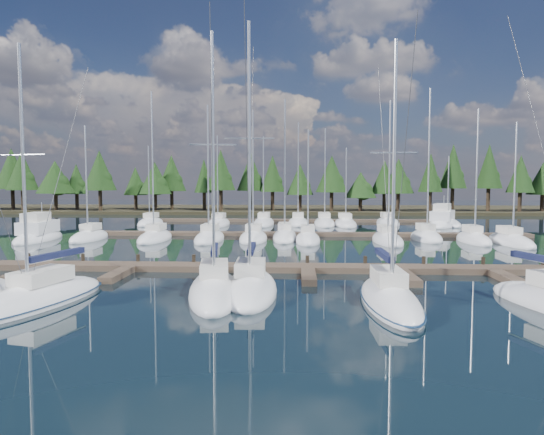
# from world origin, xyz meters

# --- Properties ---
(ground) EXTENTS (260.00, 260.00, 0.00)m
(ground) POSITION_xyz_m (0.00, 30.00, 0.00)
(ground) COLOR black
(ground) RESTS_ON ground
(far_shore) EXTENTS (220.00, 30.00, 0.60)m
(far_shore) POSITION_xyz_m (0.00, 90.00, 0.30)
(far_shore) COLOR #2C2718
(far_shore) RESTS_ON ground
(main_dock) EXTENTS (44.00, 6.13, 0.90)m
(main_dock) POSITION_xyz_m (0.00, 17.36, 0.20)
(main_dock) COLOR brown
(main_dock) RESTS_ON ground
(back_docks) EXTENTS (50.00, 21.80, 0.40)m
(back_docks) POSITION_xyz_m (0.00, 49.58, 0.20)
(back_docks) COLOR brown
(back_docks) RESTS_ON ground
(front_sailboat_1) EXTENTS (5.02, 10.11, 13.18)m
(front_sailboat_1) POSITION_xyz_m (-13.44, 8.12, 0.28)
(front_sailboat_1) COLOR white
(front_sailboat_1) RESTS_ON ground
(front_sailboat_2) EXTENTS (4.02, 9.51, 14.34)m
(front_sailboat_2) POSITION_xyz_m (-5.09, 10.59, 0.29)
(front_sailboat_2) COLOR white
(front_sailboat_2) RESTS_ON ground
(front_sailboat_3) EXTENTS (3.26, 8.98, 14.99)m
(front_sailboat_3) POSITION_xyz_m (-3.23, 11.16, 0.29)
(front_sailboat_3) COLOR white
(front_sailboat_3) RESTS_ON ground
(front_sailboat_4) EXTENTS (2.70, 9.12, 13.37)m
(front_sailboat_4) POSITION_xyz_m (3.80, 9.01, 0.29)
(front_sailboat_4) COLOR white
(front_sailboat_4) RESTS_ON ground
(back_sailboat_rows) EXTENTS (45.61, 31.48, 16.44)m
(back_sailboat_rows) POSITION_xyz_m (0.34, 44.99, 0.27)
(back_sailboat_rows) COLOR white
(back_sailboat_rows) RESTS_ON ground
(motor_yacht_left) EXTENTS (3.98, 9.77, 4.77)m
(motor_yacht_left) POSITION_xyz_m (-27.71, 34.40, 0.52)
(motor_yacht_left) COLOR white
(motor_yacht_left) RESTS_ON ground
(motor_yacht_right) EXTENTS (7.37, 10.83, 5.18)m
(motor_yacht_right) POSITION_xyz_m (19.31, 53.30, 0.56)
(motor_yacht_right) COLOR white
(motor_yacht_right) RESTS_ON ground
(tree_line) EXTENTS (185.32, 11.71, 13.95)m
(tree_line) POSITION_xyz_m (-4.40, 80.19, 7.40)
(tree_line) COLOR black
(tree_line) RESTS_ON far_shore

